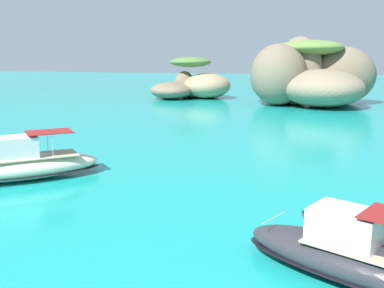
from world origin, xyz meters
The scene contains 4 objects.
islet_large centered at (0.71, 61.63, 4.14)m, with size 20.71×19.59×10.26m.
islet_small centered at (-18.91, 66.96, 2.21)m, with size 16.64×15.58×7.24m.
motorboat_cream centered at (-11.53, 12.99, 0.86)m, with size 7.87×8.00×2.71m.
motorboat_charcoal centered at (6.16, 6.77, 0.76)m, with size 7.89×5.00×2.38m.
Camera 1 is at (5.36, -6.80, 6.84)m, focal length 40.46 mm.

